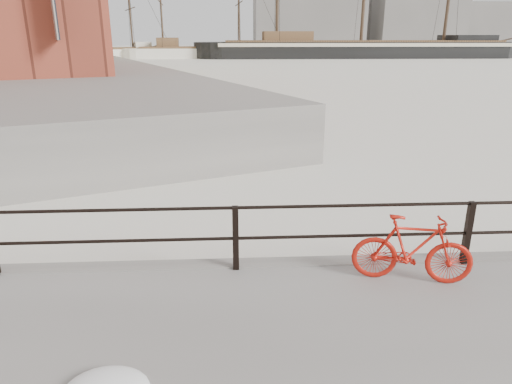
# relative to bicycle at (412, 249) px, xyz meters

# --- Properties ---
(ground) EXTENTS (400.00, 400.00, 0.00)m
(ground) POSITION_rel_bicycle_xyz_m (1.04, 0.63, -0.85)
(ground) COLOR white
(ground) RESTS_ON ground
(far_quay) EXTENTS (78.44, 148.07, 1.80)m
(far_quay) POSITION_rel_bicycle_xyz_m (-38.96, 72.63, 0.05)
(far_quay) COLOR gray
(far_quay) RESTS_ON ground
(guardrail) EXTENTS (28.00, 0.10, 1.00)m
(guardrail) POSITION_rel_bicycle_xyz_m (1.04, 0.48, 0.00)
(guardrail) COLOR black
(guardrail) RESTS_ON promenade
(bicycle) EXTENTS (1.66, 0.61, 0.99)m
(bicycle) POSITION_rel_bicycle_xyz_m (0.00, 0.00, 0.00)
(bicycle) COLOR #BA170C
(bicycle) RESTS_ON promenade
(barque_black) EXTENTS (67.10, 22.26, 37.42)m
(barque_black) POSITION_rel_bicycle_xyz_m (21.06, 79.53, -0.85)
(barque_black) COLOR black
(barque_black) RESTS_ON ground
(schooner_mid) EXTENTS (30.47, 14.75, 21.23)m
(schooner_mid) POSITION_rel_bicycle_xyz_m (-7.54, 80.06, -0.85)
(schooner_mid) COLOR silver
(schooner_mid) RESTS_ON ground
(schooner_left) EXTENTS (27.63, 19.32, 19.09)m
(schooner_left) POSITION_rel_bicycle_xyz_m (-25.30, 79.22, -0.85)
(schooner_left) COLOR silver
(schooner_left) RESTS_ON ground
(industrial_west) EXTENTS (32.00, 18.00, 18.00)m
(industrial_west) POSITION_rel_bicycle_xyz_m (21.04, 140.63, 8.15)
(industrial_west) COLOR gray
(industrial_west) RESTS_ON ground
(industrial_mid) EXTENTS (26.00, 20.00, 24.00)m
(industrial_mid) POSITION_rel_bicycle_xyz_m (56.04, 145.63, 11.15)
(industrial_mid) COLOR gray
(industrial_mid) RESTS_ON ground
(industrial_east) EXTENTS (20.00, 16.00, 14.00)m
(industrial_east) POSITION_rel_bicycle_xyz_m (79.04, 150.63, 6.15)
(industrial_east) COLOR gray
(industrial_east) RESTS_ON ground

